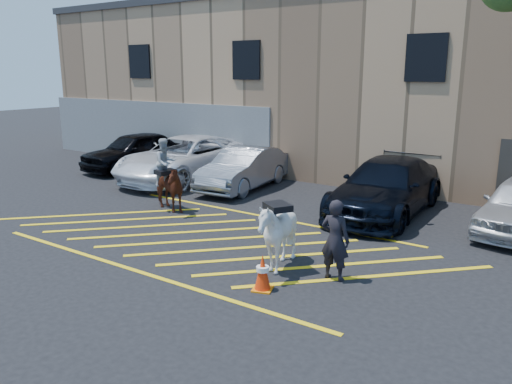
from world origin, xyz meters
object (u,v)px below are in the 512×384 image
Objects in this scene: handler at (335,240)px; traffic_cone at (263,272)px; car_black_suv at (135,151)px; saddled_white at (277,234)px; mounted_bay at (166,182)px; car_white_pickup at (185,158)px; car_silver_sedan at (244,168)px; car_blue_suv at (386,187)px.

traffic_cone is at bearing 53.69° from handler.
traffic_cone is (11.34, -7.19, -0.45)m from car_black_suv.
saddled_white is 2.61× the size of traffic_cone.
mounted_bay reaches higher than traffic_cone.
saddled_white is (-1.24, -0.22, -0.05)m from handler.
car_silver_sedan is (2.76, 0.09, -0.11)m from car_white_pickup.
car_blue_suv is 2.51× the size of mounted_bay.
handler reaches higher than traffic_cone.
saddled_white reaches higher than traffic_cone.
car_silver_sedan is (6.01, -0.30, -0.07)m from car_black_suv.
mounted_bay is (-6.55, 1.90, 0.05)m from handler.
saddled_white reaches higher than car_silver_sedan.
mounted_bay is at bearing -28.61° from car_black_suv.
handler is at bearing -47.14° from car_silver_sedan.
car_black_suv reaches higher than saddled_white.
handler reaches higher than car_white_pickup.
car_white_pickup is 2.77m from car_silver_sedan.
mounted_bay is 3.06× the size of traffic_cone.
mounted_bay is at bearing -56.24° from car_white_pickup.
mounted_bay is (-5.71, -3.45, 0.09)m from car_blue_suv.
car_blue_suv is at bearing -8.27° from car_silver_sedan.
mounted_bay is 1.17× the size of saddled_white.
car_black_suv is 7.02m from mounted_bay.
saddled_white is (5.30, -2.12, -0.10)m from mounted_bay.
saddled_white is at bearing -21.79° from mounted_bay.
handler reaches higher than car_blue_suv.
car_silver_sedan is 2.02× the size of mounted_bay.
car_white_pickup is 10.59m from traffic_cone.
car_black_suv is at bearing 150.86° from saddled_white.
car_silver_sedan is at bearing 127.75° from traffic_cone.
saddled_white is at bearing 106.26° from traffic_cone.
car_black_suv is at bearing 147.62° from traffic_cone.
traffic_cone is (8.10, -6.80, -0.49)m from car_white_pickup.
car_blue_suv is at bearing 89.11° from traffic_cone.
car_white_pickup is at bearing 124.42° from mounted_bay.
car_white_pickup reaches higher than saddled_white.
mounted_bay is at bearing -15.81° from handler.
car_silver_sedan is 5.45m from car_blue_suv.
car_black_suv is 12.64m from saddled_white.
car_black_suv is 2.80× the size of handler.
traffic_cone is (-0.94, -1.26, -0.49)m from handler.
mounted_bay is 6.46m from traffic_cone.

